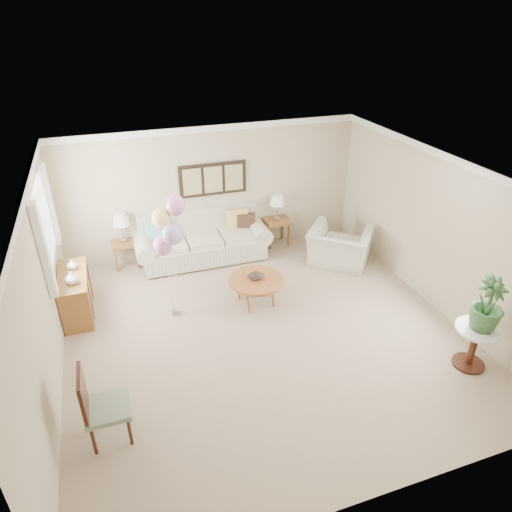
# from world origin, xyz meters

# --- Properties ---
(ground_plane) EXTENTS (6.00, 6.00, 0.00)m
(ground_plane) POSITION_xyz_m (0.00, 0.00, 0.00)
(ground_plane) COLOR tan
(room_shell) EXTENTS (6.04, 6.04, 2.60)m
(room_shell) POSITION_xyz_m (-0.11, 0.09, 1.63)
(room_shell) COLOR #BDB49A
(room_shell) RESTS_ON ground
(wall_art_triptych) EXTENTS (1.35, 0.06, 0.65)m
(wall_art_triptych) POSITION_xyz_m (0.00, 2.96, 1.55)
(wall_art_triptych) COLOR black
(wall_art_triptych) RESTS_ON ground
(sofa) EXTENTS (2.67, 1.01, 0.99)m
(sofa) POSITION_xyz_m (-0.35, 2.69, 0.39)
(sofa) COLOR beige
(sofa) RESTS_ON ground
(end_table_left) EXTENTS (0.50, 0.46, 0.55)m
(end_table_left) POSITION_xyz_m (-1.85, 2.87, 0.46)
(end_table_left) COLOR olive
(end_table_left) RESTS_ON ground
(end_table_right) EXTENTS (0.53, 0.48, 0.58)m
(end_table_right) POSITION_xyz_m (1.30, 2.79, 0.48)
(end_table_right) COLOR olive
(end_table_right) RESTS_ON ground
(lamp_left) EXTENTS (0.32, 0.32, 0.57)m
(lamp_left) POSITION_xyz_m (-1.85, 2.87, 0.98)
(lamp_left) COLOR gray
(lamp_left) RESTS_ON end_table_left
(lamp_right) EXTENTS (0.31, 0.31, 0.55)m
(lamp_right) POSITION_xyz_m (1.30, 2.79, 0.99)
(lamp_right) COLOR gray
(lamp_right) RESTS_ON end_table_right
(coffee_table) EXTENTS (0.95, 0.95, 0.48)m
(coffee_table) POSITION_xyz_m (0.15, 0.81, 0.44)
(coffee_table) COLOR brown
(coffee_table) RESTS_ON ground
(decor_bowl) EXTENTS (0.33, 0.33, 0.06)m
(decor_bowl) POSITION_xyz_m (0.15, 0.83, 0.51)
(decor_bowl) COLOR #30231E
(decor_bowl) RESTS_ON coffee_table
(armchair) EXTENTS (1.53, 1.51, 0.75)m
(armchair) POSITION_xyz_m (2.15, 1.57, 0.37)
(armchair) COLOR beige
(armchair) RESTS_ON ground
(side_table) EXTENTS (0.61, 0.61, 0.66)m
(side_table) POSITION_xyz_m (2.54, -1.67, 0.50)
(side_table) COLOR silver
(side_table) RESTS_ON ground
(potted_plant) EXTENTS (0.47, 0.47, 0.79)m
(potted_plant) POSITION_xyz_m (2.57, -1.68, 1.05)
(potted_plant) COLOR #254A1E
(potted_plant) RESTS_ON side_table
(accent_chair) EXTENTS (0.51, 0.51, 1.03)m
(accent_chair) POSITION_xyz_m (-2.47, -1.27, 0.54)
(accent_chair) COLOR gray
(accent_chair) RESTS_ON ground
(credenza) EXTENTS (0.46, 1.20, 0.74)m
(credenza) POSITION_xyz_m (-2.76, 1.50, 0.37)
(credenza) COLOR olive
(credenza) RESTS_ON ground
(vase_white) EXTENTS (0.22, 0.22, 0.21)m
(vase_white) POSITION_xyz_m (-2.74, 1.23, 0.85)
(vase_white) COLOR silver
(vase_white) RESTS_ON credenza
(vase_sage) EXTENTS (0.20, 0.20, 0.17)m
(vase_sage) POSITION_xyz_m (-2.74, 1.70, 0.83)
(vase_sage) COLOR #B3B5B1
(vase_sage) RESTS_ON credenza
(balloon_cluster) EXTENTS (0.55, 0.53, 2.09)m
(balloon_cluster) POSITION_xyz_m (-1.20, 0.93, 1.59)
(balloon_cluster) COLOR gray
(balloon_cluster) RESTS_ON ground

